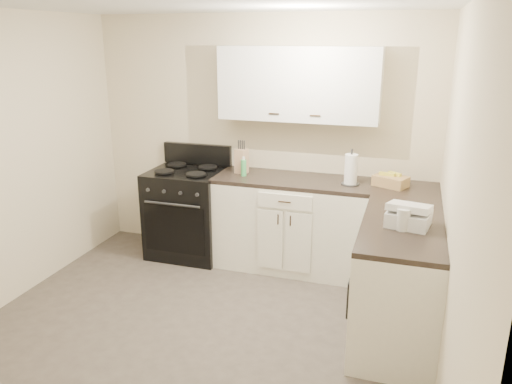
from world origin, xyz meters
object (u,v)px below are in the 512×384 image
(knife_block, at_px, (242,161))
(paper_towel, at_px, (351,170))
(stove, at_px, (188,213))
(countertop_grill, at_px, (409,218))
(wicker_basket, at_px, (391,181))

(knife_block, xyz_separation_m, paper_towel, (1.11, -0.08, 0.02))
(stove, bearing_deg, countertop_grill, -23.01)
(knife_block, xyz_separation_m, wicker_basket, (1.48, -0.02, -0.07))
(stove, relative_size, paper_towel, 3.24)
(knife_block, height_order, countertop_grill, knife_block)
(wicker_basket, height_order, countertop_grill, countertop_grill)
(stove, bearing_deg, wicker_basket, 1.30)
(paper_towel, relative_size, countertop_grill, 0.98)
(stove, relative_size, countertop_grill, 3.16)
(wicker_basket, distance_m, countertop_grill, 1.02)
(paper_towel, bearing_deg, wicker_basket, 8.66)
(stove, height_order, countertop_grill, countertop_grill)
(paper_towel, bearing_deg, countertop_grill, -59.92)
(wicker_basket, bearing_deg, countertop_grill, -79.68)
(stove, distance_m, countertop_grill, 2.50)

